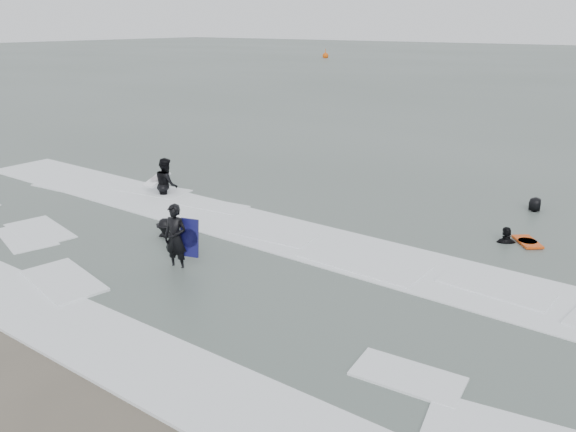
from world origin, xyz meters
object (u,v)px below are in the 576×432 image
Objects in this scene: surfer_right_near at (506,244)px; buoy at (325,56)px; surfer_breaker at (167,239)px; surfer_centre at (178,269)px; surfer_wading at (167,195)px; surfer_right_far at (534,212)px.

surfer_right_near is 83.83m from buoy.
buoy is at bearing 88.46° from surfer_breaker.
surfer_centre is 1.04× the size of buoy.
surfer_right_far is (11.06, 5.73, 0.00)m from surfer_wading.
surfer_centre is 11.64m from surfer_right_far.
surfer_breaker is at bearing -60.45° from buoy.
surfer_wading is 11.39m from surfer_right_near.
surfer_wading is 79.89m from buoy.
buoy is at bearing 108.95° from surfer_centre.
surfer_breaker is 0.89× the size of surfer_right_far.
surfer_right_near is at bearing 35.77° from surfer_centre.
surfer_centre is 6.52m from surfer_wading.
surfer_centre reaches higher than surfer_right_near.
surfer_wading reaches higher than surfer_centre.
surfer_wading reaches higher than surfer_breaker.
surfer_centre is 1.04× the size of surfer_right_far.
surfer_right_near is at bearing -134.61° from surfer_wading.
surfer_right_far is (6.07, 9.93, 0.00)m from surfer_centre.
surfer_centre is at bearing -66.03° from surfer_breaker.
surfer_right_near is at bearing -53.93° from buoy.
surfer_centre is 1.16× the size of surfer_breaker.
surfer_centre is at bearing -59.83° from buoy.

